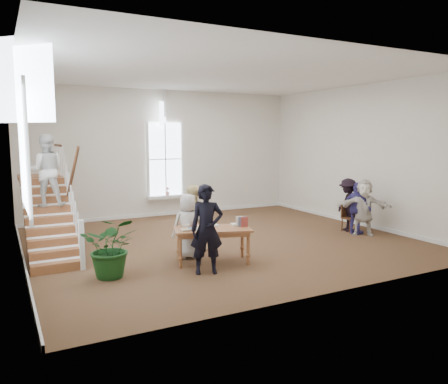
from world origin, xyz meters
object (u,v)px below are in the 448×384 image
police_officer (207,229)px  woman_cluster_a (357,208)px  side_chair (348,215)px  elderly_woman (188,226)px  person_yellow (191,219)px  woman_cluster_c (364,207)px  woman_cluster_b (348,205)px  floor_plant (112,247)px  library_table (212,232)px

police_officer → woman_cluster_a: (5.50, 1.32, -0.18)m
police_officer → side_chair: police_officer is taller
police_officer → elderly_woman: bearing=102.7°
person_yellow → woman_cluster_c: 5.20m
elderly_woman → woman_cluster_b: (5.46, 0.52, 0.03)m
woman_cluster_a → woman_cluster_b: (0.07, 0.45, 0.04)m
elderly_woman → floor_plant: elderly_woman is taller
library_table → police_officer: (-0.43, -0.66, 0.23)m
woman_cluster_b → floor_plant: 7.49m
woman_cluster_c → woman_cluster_b: bearing=130.3°
police_officer → woman_cluster_b: (5.56, 1.77, -0.14)m
person_yellow → floor_plant: bearing=17.6°
police_officer → woman_cluster_c: police_officer is taller
side_chair → person_yellow: bearing=177.7°
woman_cluster_c → floor_plant: bearing=-136.0°
police_officer → woman_cluster_c: 5.68m
woman_cluster_a → elderly_woman: bearing=77.0°
library_table → floor_plant: bearing=-161.5°
woman_cluster_a → woman_cluster_c: bearing=-175.7°
library_table → side_chair: size_ratio=2.13×
elderly_woman → woman_cluster_b: bearing=-166.6°
elderly_woman → woman_cluster_c: size_ratio=0.94×
woman_cluster_c → library_table: bearing=-134.6°
elderly_woman → police_officer: bearing=93.3°
library_table → floor_plant: (-2.27, -0.02, -0.08)m
police_officer → woman_cluster_c: bearing=28.7°
person_yellow → floor_plant: size_ratio=1.32×
library_table → woman_cluster_a: woman_cluster_a is taller
person_yellow → woman_cluster_a: size_ratio=1.09×
elderly_woman → side_chair: elderly_woman is taller
elderly_woman → woman_cluster_a: 5.40m
person_yellow → woman_cluster_c: (5.16, -0.63, -0.01)m
library_table → side_chair: bearing=30.0°
person_yellow → woman_cluster_a: (5.10, -0.43, -0.07)m
person_yellow → floor_plant: person_yellow is taller
elderly_woman → woman_cluster_c: 5.47m
woman_cluster_a → person_yellow: bearing=71.4°
library_table → woman_cluster_a: bearing=25.6°
library_table → woman_cluster_a: (5.07, 0.66, 0.05)m
library_table → elderly_woman: elderly_woman is taller
woman_cluster_a → woman_cluster_c: woman_cluster_c is taller
floor_plant → side_chair: (7.40, 1.10, -0.15)m
police_officer → floor_plant: bearing=177.9°
police_officer → person_yellow: size_ratio=1.13×
floor_plant → woman_cluster_a: bearing=5.3°
police_officer → floor_plant: police_officer is taller
woman_cluster_a → woman_cluster_c: (0.07, -0.20, 0.05)m
library_table → elderly_woman: (-0.33, 0.59, 0.05)m
elderly_woman → person_yellow: 0.59m
elderly_woman → side_chair: 5.49m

